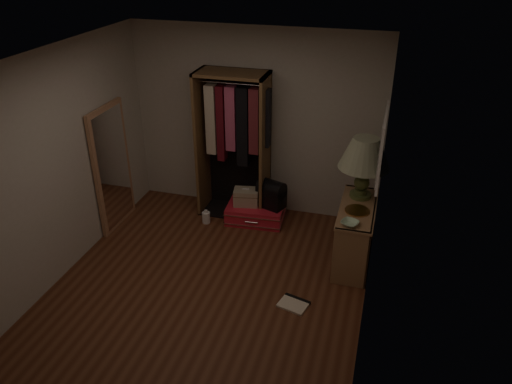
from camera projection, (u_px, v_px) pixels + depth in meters
ground at (209, 287)px, 5.76m from camera, size 4.00×4.00×0.00m
room_walls at (211, 169)px, 5.08m from camera, size 3.52×4.02×2.60m
console_bookshelf at (355, 231)px, 6.09m from camera, size 0.42×1.12×0.75m
open_wardrobe at (235, 133)px, 6.75m from camera, size 1.00×0.50×2.05m
floor_mirror at (112, 168)px, 6.63m from camera, size 0.06×0.80×1.70m
pink_suitcase at (256, 212)px, 7.04m from camera, size 0.84×0.64×0.24m
train_case at (246, 197)px, 6.93m from camera, size 0.38×0.30×0.25m
black_bag at (271, 193)px, 6.84m from camera, size 0.43×0.35×0.40m
table_lamp at (365, 154)px, 5.86m from camera, size 0.75×0.75×0.77m
brass_tray at (357, 211)px, 5.81m from camera, size 0.36×0.36×0.02m
ceramic_bowl at (350, 223)px, 5.53m from camera, size 0.24×0.24×0.05m
white_jug at (206, 217)px, 6.99m from camera, size 0.15×0.15×0.20m
floor_book at (294, 303)px, 5.49m from camera, size 0.36×0.32×0.03m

